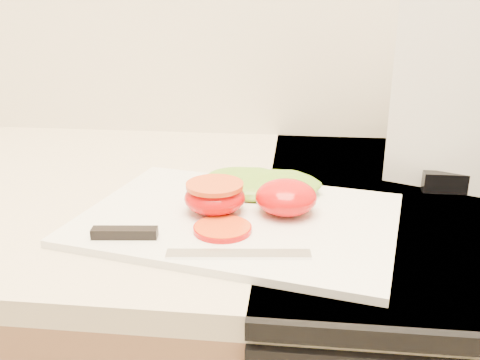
# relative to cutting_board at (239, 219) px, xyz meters

# --- Properties ---
(cutting_board) EXTENTS (0.45, 0.36, 0.01)m
(cutting_board) POSITION_rel_cutting_board_xyz_m (0.00, 0.00, 0.00)
(cutting_board) COLOR silver
(cutting_board) RESTS_ON counter
(tomato_half_dome) EXTENTS (0.08, 0.08, 0.04)m
(tomato_half_dome) POSITION_rel_cutting_board_xyz_m (0.06, 0.01, 0.03)
(tomato_half_dome) COLOR red
(tomato_half_dome) RESTS_ON cutting_board
(tomato_half_cut) EXTENTS (0.08, 0.08, 0.04)m
(tomato_half_cut) POSITION_rel_cutting_board_xyz_m (-0.03, 0.01, 0.03)
(tomato_half_cut) COLOR red
(tomato_half_cut) RESTS_ON cutting_board
(tomato_slice_0) EXTENTS (0.07, 0.07, 0.01)m
(tomato_slice_0) POSITION_rel_cutting_board_xyz_m (-0.01, -0.05, 0.01)
(tomato_slice_0) COLOR orange
(tomato_slice_0) RESTS_ON cutting_board
(lettuce_leaf_0) EXTENTS (0.13, 0.09, 0.02)m
(lettuce_leaf_0) POSITION_rel_cutting_board_xyz_m (0.00, 0.08, 0.02)
(lettuce_leaf_0) COLOR #82AB2D
(lettuce_leaf_0) RESTS_ON cutting_board
(lettuce_leaf_1) EXTENTS (0.12, 0.08, 0.03)m
(lettuce_leaf_1) POSITION_rel_cutting_board_xyz_m (0.05, 0.08, 0.02)
(lettuce_leaf_1) COLOR #82AB2D
(lettuce_leaf_1) RESTS_ON cutting_board
(knife) EXTENTS (0.26, 0.06, 0.01)m
(knife) POSITION_rel_cutting_board_xyz_m (-0.07, -0.09, 0.01)
(knife) COLOR silver
(knife) RESTS_ON cutting_board
(appliance) EXTENTS (0.28, 0.31, 0.30)m
(appliance) POSITION_rel_cutting_board_xyz_m (0.35, 0.26, 0.15)
(appliance) COLOR silver
(appliance) RESTS_ON counter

